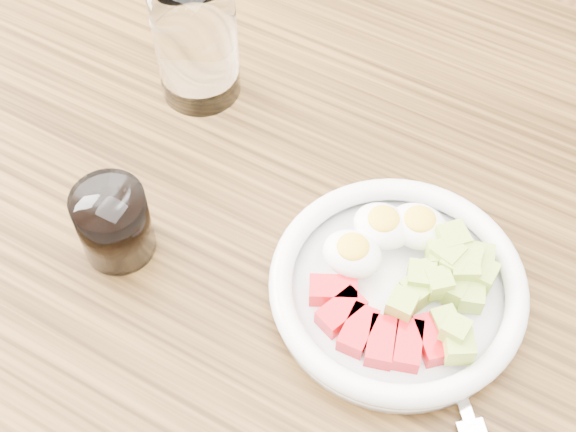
# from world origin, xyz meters

# --- Properties ---
(dining_table) EXTENTS (1.50, 0.90, 0.77)m
(dining_table) POSITION_xyz_m (0.00, 0.00, 0.67)
(dining_table) COLOR brown
(dining_table) RESTS_ON ground
(bowl) EXTENTS (0.23, 0.23, 0.06)m
(bowl) POSITION_xyz_m (0.11, 0.00, 0.79)
(bowl) COLOR white
(bowl) RESTS_ON dining_table
(fork) EXTENTS (0.14, 0.16, 0.01)m
(fork) POSITION_xyz_m (0.16, -0.02, 0.77)
(fork) COLOR black
(fork) RESTS_ON dining_table
(water_glass) EXTENTS (0.08, 0.08, 0.15)m
(water_glass) POSITION_xyz_m (-0.18, 0.13, 0.85)
(water_glass) COLOR white
(water_glass) RESTS_ON dining_table
(coffee_glass) EXTENTS (0.07, 0.07, 0.08)m
(coffee_glass) POSITION_xyz_m (-0.14, -0.08, 0.81)
(coffee_glass) COLOR white
(coffee_glass) RESTS_ON dining_table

